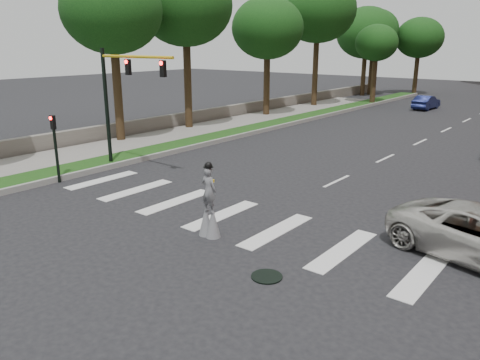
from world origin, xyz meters
TOP-DOWN VIEW (x-y plane):
  - ground_plane at (0.00, 0.00)m, footprint 160.00×160.00m
  - grass_median at (-11.50, 20.00)m, footprint 2.00×60.00m
  - median_curb at (-10.45, 20.00)m, footprint 0.20×60.00m
  - sidewalk_left at (-14.50, 10.00)m, footprint 4.00×60.00m
  - stone_wall at (-17.00, 22.00)m, footprint 0.50×56.00m
  - manhole at (3.00, -2.00)m, footprint 0.90×0.90m
  - traffic_signal at (-9.78, 3.00)m, footprint 5.30×0.23m
  - secondary_signal at (-10.30, -0.50)m, footprint 0.25×0.21m
  - stilt_performer at (-0.29, -0.80)m, footprint 0.84×0.52m
  - car_mid at (-5.12, 36.97)m, footprint 1.62×4.29m
  - tree_1 at (-15.83, 7.37)m, footprint 6.35×6.35m
  - tree_2 at (-15.72, 13.78)m, footprint 6.90×6.90m
  - tree_3 at (-15.00, 23.05)m, footprint 6.29×6.29m
  - tree_4 at (-15.05, 31.72)m, footprint 7.66×7.66m
  - tree_5 at (-15.89, 45.41)m, footprint 7.41×7.41m
  - tree_6 at (-10.96, 37.19)m, footprint 4.49×4.49m
  - tree_7 at (-11.07, 50.72)m, footprint 5.94×5.94m
  - tree_8 at (-15.61, 47.05)m, footprint 6.08×6.08m

SIDE VIEW (x-z plane):
  - ground_plane at x=0.00m, z-range 0.00..0.00m
  - manhole at x=3.00m, z-range 0.00..0.04m
  - sidewalk_left at x=-14.50m, z-range 0.00..0.18m
  - grass_median at x=-11.50m, z-range 0.00..0.25m
  - median_curb at x=-10.45m, z-range 0.00..0.28m
  - stone_wall at x=-17.00m, z-range 0.00..1.10m
  - car_mid at x=-5.12m, z-range 0.00..1.40m
  - stilt_performer at x=-0.29m, z-range -0.33..2.31m
  - secondary_signal at x=-10.30m, z-range 0.33..3.56m
  - traffic_signal at x=-9.78m, z-range 1.05..7.25m
  - tree_6 at x=-10.96m, z-range 2.21..10.60m
  - tree_7 at x=-11.07m, z-range 2.26..11.90m
  - tree_3 at x=-15.00m, z-range 2.47..12.85m
  - tree_5 at x=-15.89m, z-range 2.25..13.09m
  - tree_8 at x=-15.61m, z-range 2.69..13.35m
  - tree_1 at x=-15.83m, z-range 2.81..13.91m
  - tree_2 at x=-15.72m, z-range 3.03..15.04m
  - tree_4 at x=-15.05m, z-range 3.17..16.10m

